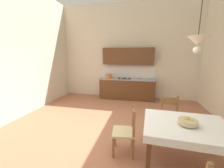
% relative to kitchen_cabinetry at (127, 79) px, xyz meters
% --- Properties ---
extents(ground_plane, '(6.49, 7.02, 0.10)m').
position_rel_kitchen_cabinetry_xyz_m(ground_plane, '(-0.04, -2.94, -0.91)').
color(ground_plane, '#AD6B4C').
extents(wall_back, '(6.49, 0.12, 4.11)m').
position_rel_kitchen_cabinetry_xyz_m(wall_back, '(-0.04, 0.33, 1.20)').
color(wall_back, beige).
rests_on(wall_back, ground_plane).
extents(wall_left, '(0.12, 7.02, 4.11)m').
position_rel_kitchen_cabinetry_xyz_m(wall_left, '(-3.05, -2.94, 1.20)').
color(wall_left, beige).
rests_on(wall_left, ground_plane).
extents(kitchen_cabinetry, '(2.37, 0.63, 2.20)m').
position_rel_kitchen_cabinetry_xyz_m(kitchen_cabinetry, '(0.00, 0.00, 0.00)').
color(kitchen_cabinetry, '#56331C').
rests_on(kitchen_cabinetry, ground_plane).
extents(dining_table, '(1.41, 1.12, 0.75)m').
position_rel_kitchen_cabinetry_xyz_m(dining_table, '(1.40, -3.62, -0.22)').
color(dining_table, brown).
rests_on(dining_table, ground_plane).
extents(dining_chair_tv_side, '(0.47, 0.47, 0.93)m').
position_rel_kitchen_cabinetry_xyz_m(dining_chair_tv_side, '(0.38, -3.53, -0.41)').
color(dining_chair_tv_side, '#D1BC89').
rests_on(dining_chair_tv_side, ground_plane).
extents(dining_chair_kitchen_side, '(0.42, 0.42, 0.93)m').
position_rel_kitchen_cabinetry_xyz_m(dining_chair_kitchen_side, '(1.32, -2.65, -0.41)').
color(dining_chair_kitchen_side, '#D1BC89').
rests_on(dining_chair_kitchen_side, ground_plane).
extents(fruit_bowl, '(0.30, 0.30, 0.12)m').
position_rel_kitchen_cabinetry_xyz_m(fruit_bowl, '(1.40, -3.65, -0.04)').
color(fruit_bowl, tan).
rests_on(fruit_bowl, dining_table).
extents(pendant_lamp, '(0.32, 0.32, 0.80)m').
position_rel_kitchen_cabinetry_xyz_m(pendant_lamp, '(1.46, -3.51, 1.23)').
color(pendant_lamp, black).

